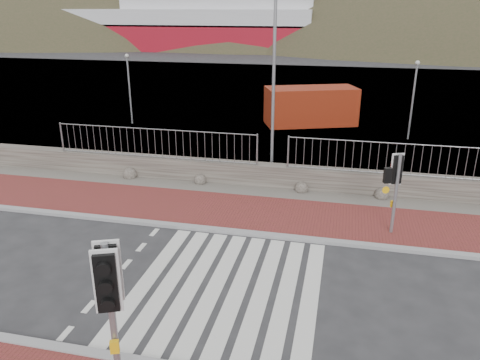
% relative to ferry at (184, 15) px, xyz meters
% --- Properties ---
extents(ground, '(220.00, 220.00, 0.00)m').
position_rel_ferry_xyz_m(ground, '(24.65, -67.90, -5.36)').
color(ground, '#28282B').
rests_on(ground, ground).
extents(sidewalk_far, '(40.00, 3.00, 0.08)m').
position_rel_ferry_xyz_m(sidewalk_far, '(24.65, -63.40, -5.32)').
color(sidewalk_far, maroon).
rests_on(sidewalk_far, ground).
extents(kerb_far, '(40.00, 0.25, 0.12)m').
position_rel_ferry_xyz_m(kerb_far, '(24.65, -64.90, -5.31)').
color(kerb_far, gray).
rests_on(kerb_far, ground).
extents(zebra_crossing, '(4.62, 5.60, 0.01)m').
position_rel_ferry_xyz_m(zebra_crossing, '(24.65, -67.90, -5.36)').
color(zebra_crossing, silver).
rests_on(zebra_crossing, ground).
extents(gravel_strip, '(40.00, 1.50, 0.06)m').
position_rel_ferry_xyz_m(gravel_strip, '(24.65, -61.40, -5.33)').
color(gravel_strip, '#59544C').
rests_on(gravel_strip, ground).
extents(stone_wall, '(40.00, 0.60, 0.90)m').
position_rel_ferry_xyz_m(stone_wall, '(24.65, -60.60, -4.91)').
color(stone_wall, '#453F39').
rests_on(stone_wall, ground).
extents(railing, '(18.07, 0.07, 1.22)m').
position_rel_ferry_xyz_m(railing, '(24.65, -60.75, -3.54)').
color(railing, gray).
rests_on(railing, stone_wall).
extents(quay, '(120.00, 40.00, 0.50)m').
position_rel_ferry_xyz_m(quay, '(24.65, -40.00, -5.36)').
color(quay, '#4C4C4F').
rests_on(quay, ground).
extents(water, '(220.00, 50.00, 0.05)m').
position_rel_ferry_xyz_m(water, '(24.65, -5.00, -5.36)').
color(water, '#3F4C54').
rests_on(water, ground).
extents(ferry, '(50.00, 16.00, 20.00)m').
position_rel_ferry_xyz_m(ferry, '(0.00, 0.00, 0.00)').
color(ferry, maroon).
rests_on(ferry, ground).
extents(hills_backdrop, '(254.00, 90.00, 100.00)m').
position_rel_ferry_xyz_m(hills_backdrop, '(31.40, 20.00, -28.42)').
color(hills_backdrop, '#353821').
rests_on(hills_backdrop, ground).
extents(traffic_signal_near, '(0.51, 0.41, 3.12)m').
position_rel_ferry_xyz_m(traffic_signal_near, '(23.60, -71.67, -3.12)').
color(traffic_signal_near, gray).
rests_on(traffic_signal_near, ground).
extents(traffic_signal_far, '(0.65, 0.38, 2.63)m').
position_rel_ferry_xyz_m(traffic_signal_far, '(28.90, -63.87, -3.46)').
color(traffic_signal_far, gray).
rests_on(traffic_signal_far, ground).
extents(streetlight, '(1.46, 0.60, 7.08)m').
position_rel_ferry_xyz_m(streetlight, '(24.60, -59.76, -1.38)').
color(streetlight, gray).
rests_on(streetlight, ground).
extents(shipping_container, '(5.73, 3.95, 2.20)m').
position_rel_ferry_xyz_m(shipping_container, '(25.22, -49.76, -4.26)').
color(shipping_container, maroon).
rests_on(shipping_container, ground).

